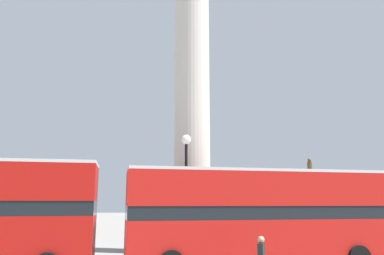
{
  "coord_description": "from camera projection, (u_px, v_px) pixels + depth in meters",
  "views": [
    {
      "loc": [
        -3.37,
        -21.47,
        2.68
      ],
      "look_at": [
        0.0,
        0.0,
        7.13
      ],
      "focal_mm": 35.0,
      "sensor_mm": 36.0,
      "label": 1
    }
  ],
  "objects": [
    {
      "name": "ground_plane",
      "position": [
        192.0,
        253.0,
        20.75
      ],
      "size": [
        200.0,
        200.0,
        0.0
      ],
      "primitive_type": "plane",
      "color": "gray"
    },
    {
      "name": "street_lamp",
      "position": [
        186.0,
        183.0,
        17.92
      ],
      "size": [
        0.48,
        0.48,
        6.02
      ],
      "color": "black",
      "rests_on": "ground_plane"
    },
    {
      "name": "monument_column",
      "position": [
        192.0,
        133.0,
        22.12
      ],
      "size": [
        6.07,
        6.07,
        20.72
      ],
      "color": "beige",
      "rests_on": "ground_plane"
    },
    {
      "name": "equestrian_statue",
      "position": [
        313.0,
        217.0,
        26.82
      ],
      "size": [
        3.49,
        3.2,
        5.99
      ],
      "rotation": [
        0.0,
        0.0,
        0.53
      ],
      "color": "beige",
      "rests_on": "ground_plane"
    },
    {
      "name": "bus_a",
      "position": [
        257.0,
        213.0,
        16.21
      ],
      "size": [
        11.32,
        3.19,
        4.14
      ],
      "rotation": [
        0.0,
        0.0,
        0.05
      ],
      "color": "red",
      "rests_on": "ground_plane"
    }
  ]
}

